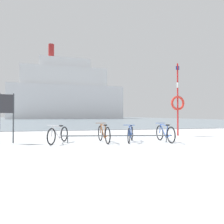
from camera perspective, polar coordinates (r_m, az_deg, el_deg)
ground at (r=59.36m, az=-10.21°, el=-2.11°), size 80.00×132.00×0.08m
bike_rack at (r=8.48m, az=1.57°, el=-6.76°), size 4.52×0.82×0.31m
bicycle_0 at (r=8.56m, az=-14.90°, el=-6.19°), size 0.80×1.60×0.76m
bicycle_1 at (r=8.49m, az=-2.35°, el=-6.12°), size 0.46×1.77×0.80m
bicycle_2 at (r=8.66m, az=5.24°, el=-6.17°), size 0.75×1.49×0.75m
bicycle_3 at (r=9.00m, az=14.71°, el=-5.83°), size 0.46×1.70×0.79m
info_sign at (r=9.14m, az=-27.57°, el=0.70°), size 0.55×0.15×2.02m
rescue_post at (r=11.86m, az=18.02°, el=2.83°), size 0.81×0.12×4.03m
ferry_ship at (r=73.88m, az=-12.60°, el=4.94°), size 38.56×12.71×26.05m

